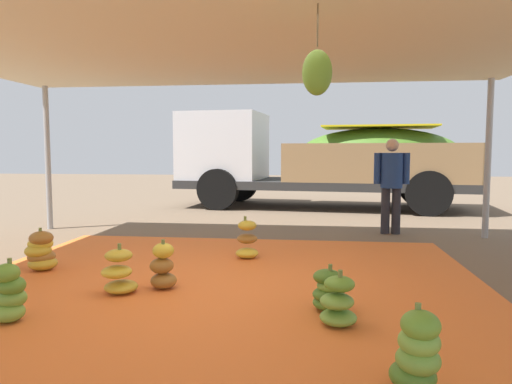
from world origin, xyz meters
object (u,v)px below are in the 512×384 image
banana_bunch_4 (119,273)px  banana_bunch_8 (338,303)px  banana_bunch_1 (163,267)px  banana_bunch_6 (41,252)px  banana_bunch_3 (329,291)px  worker_0 (392,179)px  banana_bunch_2 (10,294)px  banana_bunch_5 (247,241)px  cargo_truck_main (316,158)px  banana_bunch_7 (417,353)px

banana_bunch_4 → banana_bunch_8: bearing=-16.3°
banana_bunch_1 → banana_bunch_6: 1.77m
banana_bunch_3 → banana_bunch_4: size_ratio=0.83×
banana_bunch_6 → worker_0: (4.54, 3.09, 0.72)m
banana_bunch_2 → banana_bunch_5: 3.04m
banana_bunch_5 → worker_0: 3.16m
banana_bunch_2 → banana_bunch_8: (2.70, 0.24, -0.04)m
banana_bunch_5 → cargo_truck_main: size_ratio=0.08×
banana_bunch_5 → cargo_truck_main: 6.03m
cargo_truck_main → banana_bunch_5: bearing=-98.9°
banana_bunch_7 → cargo_truck_main: 9.30m
banana_bunch_4 → banana_bunch_8: (2.12, -0.62, -0.02)m
banana_bunch_6 → banana_bunch_8: 3.70m
banana_bunch_5 → worker_0: bearing=44.5°
banana_bunch_1 → cargo_truck_main: 7.60m
banana_bunch_4 → banana_bunch_5: bearing=58.4°
banana_bunch_4 → banana_bunch_6: (-1.30, 0.77, 0.02)m
banana_bunch_3 → worker_0: bearing=74.1°
banana_bunch_5 → banana_bunch_8: size_ratio=1.21×
banana_bunch_1 → banana_bunch_8: (1.74, -0.84, -0.03)m
banana_bunch_6 → banana_bunch_7: size_ratio=0.95×
banana_bunch_2 → cargo_truck_main: (2.55, 8.44, 1.02)m
banana_bunch_1 → banana_bunch_4: (-0.38, -0.22, -0.02)m
banana_bunch_2 → banana_bunch_5: banana_bunch_5 is taller
banana_bunch_8 → worker_0: (1.12, 4.49, 0.76)m
banana_bunch_1 → worker_0: 4.70m
banana_bunch_3 → banana_bunch_5: banana_bunch_5 is taller
banana_bunch_3 → banana_bunch_4: (-2.07, 0.26, 0.03)m
banana_bunch_2 → banana_bunch_6: bearing=113.7°
banana_bunch_3 → banana_bunch_8: (0.06, -0.36, 0.01)m
banana_bunch_1 → banana_bunch_6: (-1.68, 0.56, 0.00)m
banana_bunch_7 → worker_0: worker_0 is taller
banana_bunch_7 → banana_bunch_8: (-0.40, 1.03, -0.05)m
banana_bunch_3 → banana_bunch_6: bearing=162.9°
banana_bunch_1 → banana_bunch_5: size_ratio=0.92×
banana_bunch_6 → cargo_truck_main: cargo_truck_main is taller
banana_bunch_8 → banana_bunch_6: bearing=157.8°
banana_bunch_1 → banana_bunch_6: bearing=161.7°
banana_bunch_4 → cargo_truck_main: (1.97, 7.58, 1.05)m
banana_bunch_5 → worker_0: (2.19, 2.16, 0.71)m
banana_bunch_1 → banana_bunch_2: (-0.96, -1.08, 0.01)m
banana_bunch_5 → banana_bunch_3: bearing=-62.7°
banana_bunch_1 → banana_bunch_7: 2.84m
banana_bunch_2 → cargo_truck_main: size_ratio=0.07×
banana_bunch_6 → banana_bunch_7: bearing=-32.3°
banana_bunch_7 → banana_bunch_6: bearing=147.7°
cargo_truck_main → worker_0: size_ratio=4.48×
banana_bunch_6 → banana_bunch_7: (3.83, -2.42, 0.01)m
banana_bunch_4 → banana_bunch_7: banana_bunch_7 is taller
banana_bunch_1 → banana_bunch_2: banana_bunch_2 is taller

